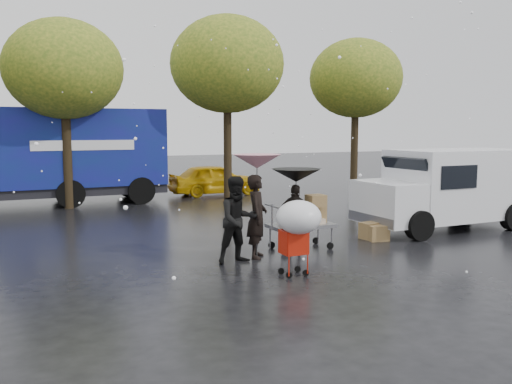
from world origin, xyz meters
name	(u,v)px	position (x,y,z in m)	size (l,w,h in m)	color
ground	(295,261)	(0.00, 0.00, 0.00)	(90.00, 90.00, 0.00)	black
person_pink	(257,216)	(-0.60, 0.61, 0.90)	(0.66, 0.43, 1.80)	black
person_middle	(238,220)	(-1.14, 0.37, 0.90)	(0.88, 0.68, 1.81)	black
person_black	(296,217)	(0.56, 0.98, 0.76)	(0.88, 0.37, 1.51)	black
umbrella_pink	(257,162)	(-0.60, 0.61, 2.08)	(1.03, 1.03, 2.24)	#4C4C4C
umbrella_black	(296,175)	(0.56, 0.98, 1.71)	(1.13, 1.13, 1.87)	#4C4C4C
vendor_cart	(304,218)	(0.76, 0.94, 0.73)	(1.52, 0.80, 1.27)	slate
shopping_cart	(298,221)	(-0.58, -1.14, 1.06)	(0.84, 0.84, 1.46)	red
white_van	(448,187)	(5.65, 1.48, 1.16)	(4.91, 2.18, 2.20)	white
blue_truck	(56,157)	(-3.77, 11.21, 1.76)	(8.30, 2.60, 3.50)	navy
box_ground_near	(370,231)	(2.85, 1.23, 0.21)	(0.46, 0.37, 0.41)	brown
box_ground_far	(377,233)	(2.89, 0.97, 0.19)	(0.49, 0.38, 0.38)	brown
yellow_taxi	(215,179)	(2.52, 11.51, 0.65)	(1.55, 3.84, 1.31)	#DBA60B
tree_row	(152,67)	(-0.47, 10.00, 5.02)	(21.60, 4.40, 7.12)	black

